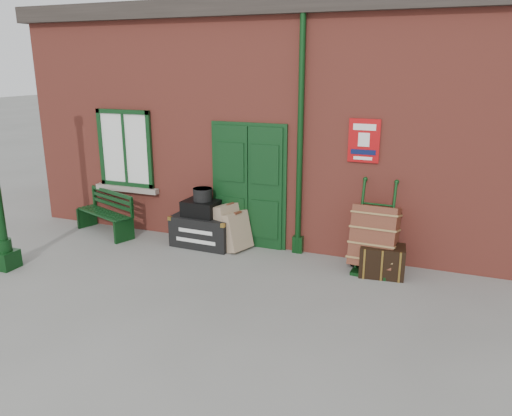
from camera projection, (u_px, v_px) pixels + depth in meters
The scene contains 10 objects.
ground at pixel (231, 278), 7.84m from camera, with size 80.00×80.00×0.00m, color gray.
station_building at pixel (299, 118), 10.36m from camera, with size 10.30×4.30×4.36m.
bench at pixel (107, 212), 9.81m from camera, with size 1.46×0.90×0.87m.
houdini_trunk at pixel (204, 231), 9.17m from camera, with size 1.13×0.62×0.57m, color black.
strongbox at pixel (201, 208), 9.07m from camera, with size 0.62×0.45×0.28m, color black.
hatbox at pixel (203, 194), 9.02m from camera, with size 0.34×0.34×0.23m, color black.
suitcase_back at pixel (230, 226), 9.05m from camera, with size 0.23×0.56×0.79m, color #9F8568.
suitcase_front at pixel (237, 231), 8.93m from camera, with size 0.20×0.51×0.68m, color #9F8568.
porter_trolley at pixel (374, 237), 7.99m from camera, with size 0.73×0.79×1.45m.
dark_trunk at pixel (382, 261), 7.87m from camera, with size 0.69×0.45×0.50m, color black.
Camera 1 is at (3.01, -6.58, 3.23)m, focal length 35.00 mm.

